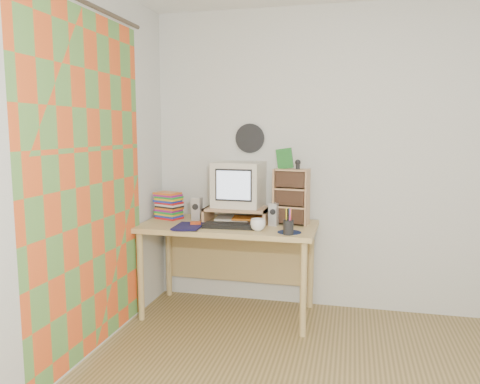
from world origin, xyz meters
The scene contains 20 objects.
back_wall centered at (0.00, 1.75, 1.25)m, with size 3.50×3.50×0.00m, color silver.
left_wall centered at (-1.75, 0.00, 1.25)m, with size 3.50×3.50×0.00m, color silver.
curtain centered at (-1.71, 0.48, 1.15)m, with size 2.20×2.20×0.00m, color #E75620.
wall_disc centered at (-0.93, 1.73, 1.43)m, with size 0.25×0.25×0.02m, color black.
desk centered at (-1.03, 1.44, 0.62)m, with size 1.40×0.70×0.75m.
monitor_riser centered at (-0.98, 1.48, 0.84)m, with size 0.52×0.30×0.12m.
crt_monitor centered at (-0.99, 1.53, 1.05)m, with size 0.39×0.39×0.37m, color beige.
speaker_left centered at (-1.31, 1.41, 0.85)m, with size 0.07×0.07×0.20m, color #B2B1B6.
speaker_right centered at (-0.67, 1.40, 0.84)m, with size 0.07×0.07×0.18m, color #B2B1B6.
keyboard centered at (-0.96, 1.25, 0.77)m, with size 0.45×0.15×0.03m, color black.
dvd_stack centered at (-1.59, 1.49, 0.89)m, with size 0.20×0.14×0.29m, color brown, non-canonical shape.
cd_rack centered at (-0.54, 1.48, 0.97)m, with size 0.27×0.14×0.45m, color tan.
mug centered at (-0.75, 1.19, 0.79)m, with size 0.11×0.11×0.09m, color white.
diary centered at (-1.39, 1.15, 0.77)m, with size 0.25×0.19×0.05m, color #13103C.
mousepad centered at (-0.51, 1.18, 0.75)m, with size 0.18×0.18×0.00m, color #101B38.
pen_cup centered at (-0.51, 1.11, 0.82)m, with size 0.07×0.07×0.15m, color black, non-canonical shape.
papers centered at (-0.98, 1.50, 0.77)m, with size 0.27×0.20×0.04m, color silver, non-canonical shape.
red_box centered at (-1.25, 1.21, 0.77)m, with size 0.08×0.05×0.04m, color #B13912.
game_box centered at (-0.60, 1.50, 1.28)m, with size 0.12×0.03×0.16m, color #1C6322.
webcam centered at (-0.49, 1.46, 1.23)m, with size 0.05×0.05×0.08m, color black, non-canonical shape.
Camera 1 is at (-0.07, -2.19, 1.50)m, focal length 35.00 mm.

